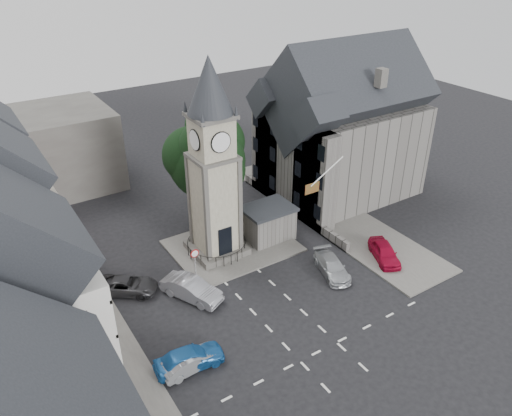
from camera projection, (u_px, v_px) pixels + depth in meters
ground at (270, 304)px, 36.01m from camera, size 120.00×120.00×0.00m
pavement_west at (72, 320)px, 34.47m from camera, size 6.00×30.00×0.14m
pavement_east at (327, 213)px, 47.52m from camera, size 6.00×26.00×0.14m
central_island at (232, 246)px, 42.55m from camera, size 10.00×8.00×0.16m
road_markings at (319, 352)px, 31.97m from camera, size 20.00×8.00×0.01m
clock_tower at (213, 163)px, 37.91m from camera, size 4.86×4.86×16.25m
stone_shelter at (268, 223)px, 43.03m from camera, size 4.30×3.30×3.08m
town_tree at (206, 150)px, 43.09m from camera, size 7.20×7.20×10.80m
warning_sign_post at (195, 259)px, 37.50m from camera, size 0.70×0.19×2.85m
terrace_tudor at (24, 318)px, 25.67m from camera, size 8.10×7.60×12.00m
backdrop_west at (10, 159)px, 48.93m from camera, size 20.00×10.00×8.00m
east_building at (340, 135)px, 48.39m from camera, size 14.40×11.40×12.60m
east_boundary_wall at (291, 208)px, 47.48m from camera, size 0.40×16.00×0.90m
flagpole at (327, 171)px, 39.31m from camera, size 3.68×0.10×2.74m
car_west_blue at (189, 358)px, 30.51m from camera, size 4.51×2.17×1.49m
car_west_silver at (191, 361)px, 30.46m from camera, size 3.92×1.59×1.27m
car_west_grey at (127, 285)px, 36.93m from camera, size 4.85×4.33×1.25m
car_island_silver at (192, 289)px, 36.29m from camera, size 3.60×4.98×1.56m
car_island_east at (332, 267)px, 38.97m from camera, size 2.98×4.73×1.28m
car_east_red at (384, 252)px, 40.59m from camera, size 3.26×4.47×1.41m
pedestrian at (326, 220)px, 44.80m from camera, size 0.63×0.43×1.70m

